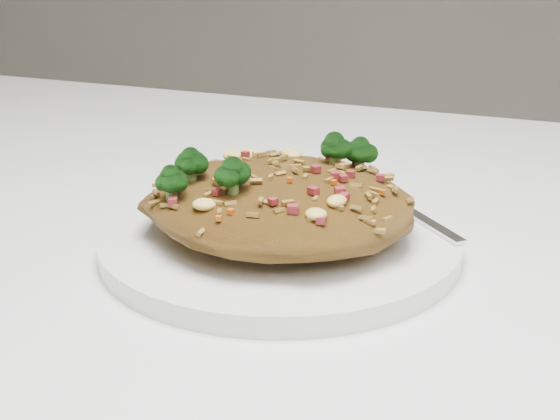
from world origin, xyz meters
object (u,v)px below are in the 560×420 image
Objects in this scene: fried_rice at (279,192)px; fork at (401,206)px; plate at (280,241)px; dining_table at (165,317)px.

fork is at bearing 47.18° from fried_rice.
plate is at bearing 8.41° from fried_rice.
fried_rice is (-0.00, -0.00, 0.03)m from plate.
fork is (0.07, 0.07, 0.01)m from plate.
plate is 1.89× the size of fork.
fork is (0.18, 0.04, 0.11)m from dining_table.
fork is (0.07, 0.07, -0.03)m from fried_rice.
dining_table is at bearing -122.92° from fork.
dining_table is 5.01× the size of plate.
plate is 0.03m from fried_rice.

